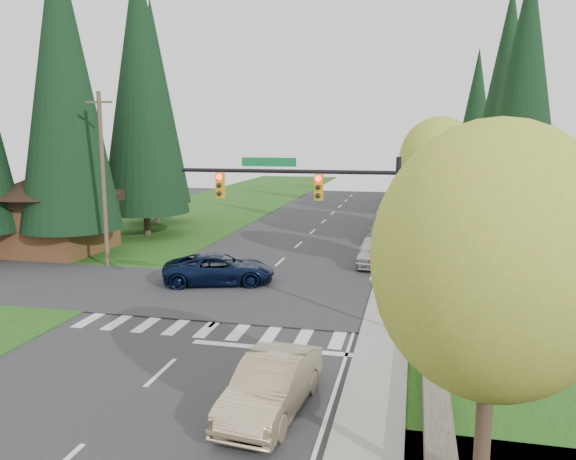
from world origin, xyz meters
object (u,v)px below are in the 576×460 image
(parked_car_c, at_px, (386,221))
(parked_car_d, at_px, (392,204))
(sedan_champagne, at_px, (271,385))
(parked_car_b, at_px, (381,232))
(suv_navy, at_px, (219,269))
(parked_car_a, at_px, (374,251))
(parked_car_e, at_px, (395,195))

(parked_car_c, xyz_separation_m, parked_car_d, (0.00, 11.36, 0.05))
(sedan_champagne, xyz_separation_m, parked_car_b, (1.44, 26.05, -0.08))
(suv_navy, relative_size, parked_car_d, 1.27)
(parked_car_a, bearing_deg, parked_car_e, 88.44)
(suv_navy, relative_size, parked_car_c, 1.32)
(parked_car_d, xyz_separation_m, parked_car_e, (0.00, 8.70, 0.02))
(parked_car_c, height_order, parked_car_d, parked_car_d)
(parked_car_d, bearing_deg, parked_car_b, -88.68)
(parked_car_b, relative_size, parked_car_d, 1.10)
(suv_navy, xyz_separation_m, parked_car_d, (7.45, 30.64, -0.03))
(suv_navy, xyz_separation_m, parked_car_b, (7.45, 13.49, -0.08))
(sedan_champagne, xyz_separation_m, parked_car_c, (1.44, 31.83, -0.08))
(parked_car_a, xyz_separation_m, parked_car_b, (0.00, 7.33, -0.10))
(parked_car_d, distance_m, parked_car_e, 8.70)
(parked_car_a, bearing_deg, suv_navy, -142.00)
(suv_navy, relative_size, parked_car_e, 1.06)
(parked_car_b, distance_m, parked_car_d, 17.15)
(parked_car_e, bearing_deg, parked_car_b, -86.34)
(sedan_champagne, height_order, parked_car_b, sedan_champagne)
(parked_car_b, xyz_separation_m, parked_car_d, (0.00, 17.15, 0.05))
(parked_car_b, height_order, parked_car_e, parked_car_e)
(suv_navy, xyz_separation_m, parked_car_e, (7.45, 39.33, -0.01))
(suv_navy, bearing_deg, parked_car_b, -45.75)
(suv_navy, relative_size, parked_car_b, 1.16)
(parked_car_b, relative_size, parked_car_e, 0.91)
(parked_car_a, distance_m, parked_car_d, 24.48)
(parked_car_e, bearing_deg, parked_car_d, -86.34)
(sedan_champagne, height_order, parked_car_a, parked_car_a)
(suv_navy, bearing_deg, parked_car_c, -37.96)
(parked_car_b, bearing_deg, parked_car_d, 87.50)
(sedan_champagne, height_order, parked_car_c, sedan_champagne)
(suv_navy, distance_m, parked_car_d, 31.53)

